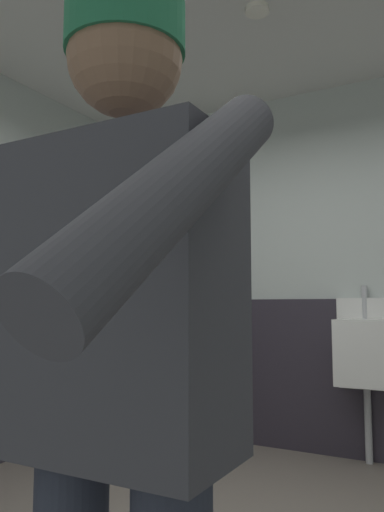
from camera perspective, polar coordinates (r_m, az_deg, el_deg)
The scene contains 6 objects.
wall_back at distance 3.97m, azimuth 15.37°, elevation -1.13°, with size 4.59×0.12×2.80m, color silver.
wainscot_band_back at distance 3.92m, azimuth 15.43°, elevation -13.21°, with size 3.99×0.03×1.14m, color #2D2833.
downlight_far at distance 3.18m, azimuth 7.53°, elevation 26.33°, with size 0.14×0.14×0.03m, color white.
urinal_solo at distance 3.70m, azimuth 19.18°, elevation -10.36°, with size 0.40×0.34×1.24m.
person at distance 0.93m, azimuth -8.55°, elevation -12.04°, with size 0.64×0.60×1.69m.
trash_bin at distance 4.34m, azimuth -8.94°, elevation -15.29°, with size 0.32×0.32×0.74m, color #38383D.
Camera 1 is at (0.92, -1.84, 1.10)m, focal length 34.65 mm.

